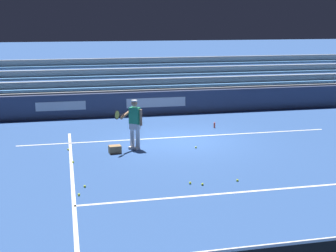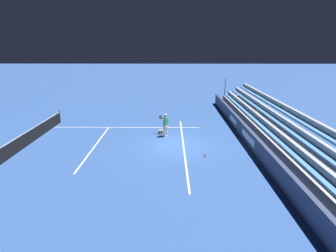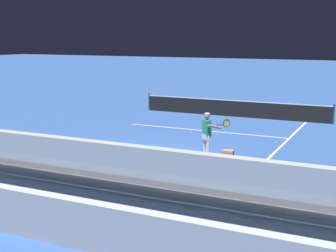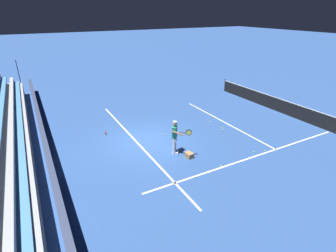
{
  "view_description": "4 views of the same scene",
  "coord_description": "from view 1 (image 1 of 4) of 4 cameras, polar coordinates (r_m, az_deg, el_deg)",
  "views": [
    {
      "loc": [
        4.18,
        16.31,
        4.41
      ],
      "look_at": [
        0.64,
        0.32,
        0.65
      ],
      "focal_mm": 50.0,
      "sensor_mm": 36.0,
      "label": 1
    },
    {
      "loc": [
        -16.52,
        0.4,
        6.55
      ],
      "look_at": [
        0.24,
        0.55,
        1.33
      ],
      "focal_mm": 28.0,
      "sensor_mm": 36.0,
      "label": 2
    },
    {
      "loc": [
        8.07,
        -15.64,
        4.57
      ],
      "look_at": [
        0.64,
        -0.06,
        1.25
      ],
      "focal_mm": 50.0,
      "sensor_mm": 36.0,
      "label": 3
    },
    {
      "loc": [
        11.87,
        -5.05,
        6.61
      ],
      "look_at": [
        0.19,
        1.29,
        0.69
      ],
      "focal_mm": 28.0,
      "sensor_mm": 36.0,
      "label": 4
    }
  ],
  "objects": [
    {
      "name": "ground_plane",
      "position": [
        17.41,
        1.82,
        -1.76
      ],
      "size": [
        160.0,
        160.0,
        0.0
      ],
      "primitive_type": "plane",
      "color": "#2D5193"
    },
    {
      "name": "tennis_ball_toward_net",
      "position": [
        13.22,
        8.46,
        -6.56
      ],
      "size": [
        0.07,
        0.07,
        0.07
      ],
      "primitive_type": "sphere",
      "color": "#CCE533",
      "rests_on": "ground"
    },
    {
      "name": "tennis_ball_by_box",
      "position": [
        12.27,
        -10.8,
        -8.22
      ],
      "size": [
        0.07,
        0.07,
        0.07
      ],
      "primitive_type": "sphere",
      "color": "#CCE533",
      "rests_on": "ground"
    },
    {
      "name": "ball_box_cardboard",
      "position": [
        15.84,
        -6.49,
        -2.84
      ],
      "size": [
        0.43,
        0.34,
        0.26
      ],
      "primitive_type": "cube",
      "rotation": [
        0.0,
        0.0,
        0.1
      ],
      "color": "#A87F51",
      "rests_on": "ground"
    },
    {
      "name": "bleacher_stand",
      "position": [
        23.74,
        -2.21,
        3.99
      ],
      "size": [
        25.6,
        2.4,
        2.95
      ],
      "color": "#9EA3A8",
      "rests_on": "ground"
    },
    {
      "name": "tennis_ball_midcourt",
      "position": [
        12.89,
        2.72,
        -6.95
      ],
      "size": [
        0.07,
        0.07,
        0.07
      ],
      "primitive_type": "sphere",
      "color": "#CCE533",
      "rests_on": "ground"
    },
    {
      "name": "court_service_line_white",
      "position": [
        12.4,
        8.15,
        -8.04
      ],
      "size": [
        8.22,
        0.1,
        0.01
      ],
      "primitive_type": "cube",
      "color": "white",
      "rests_on": "ground"
    },
    {
      "name": "tennis_player",
      "position": [
        16.11,
        -4.14,
        0.28
      ],
      "size": [
        0.99,
        0.78,
        1.71
      ],
      "color": "silver",
      "rests_on": "ground"
    },
    {
      "name": "back_wall_sponsor_board",
      "position": [
        22.0,
        -1.37,
        2.81
      ],
      "size": [
        26.94,
        0.25,
        1.1
      ],
      "color": "#384260",
      "rests_on": "ground"
    },
    {
      "name": "court_baseline_white",
      "position": [
        17.87,
        1.42,
        -1.36
      ],
      "size": [
        12.0,
        0.1,
        0.01
      ],
      "primitive_type": "cube",
      "color": "white",
      "rests_on": "ground"
    },
    {
      "name": "water_bottle",
      "position": [
        19.47,
        5.68,
        0.1
      ],
      "size": [
        0.07,
        0.07,
        0.22
      ],
      "primitive_type": "cylinder",
      "color": "#EA4C33",
      "rests_on": "ground"
    },
    {
      "name": "court_sideline_white",
      "position": [
        13.08,
        -11.54,
        -7.05
      ],
      "size": [
        0.1,
        12.0,
        0.01
      ],
      "primitive_type": "cube",
      "color": "white",
      "rests_on": "ground"
    },
    {
      "name": "tennis_ball_far_left",
      "position": [
        14.99,
        -11.51,
        -4.32
      ],
      "size": [
        0.07,
        0.07,
        0.07
      ],
      "primitive_type": "sphere",
      "color": "#CCE533",
      "rests_on": "ground"
    },
    {
      "name": "tennis_ball_near_player",
      "position": [
        12.81,
        4.22,
        -7.09
      ],
      "size": [
        0.07,
        0.07,
        0.07
      ],
      "primitive_type": "sphere",
      "color": "#CCE533",
      "rests_on": "ground"
    },
    {
      "name": "tennis_ball_far_right",
      "position": [
        16.45,
        -12.07,
        -2.81
      ],
      "size": [
        0.07,
        0.07,
        0.07
      ],
      "primitive_type": "sphere",
      "color": "#CCE533",
      "rests_on": "ground"
    },
    {
      "name": "tennis_ball_stray_back",
      "position": [
        12.82,
        -10.12,
        -7.25
      ],
      "size": [
        0.07,
        0.07,
        0.07
      ],
      "primitive_type": "sphere",
      "color": "#CCE533",
      "rests_on": "ground"
    },
    {
      "name": "tennis_ball_on_baseline",
      "position": [
        16.37,
        3.42,
        -2.61
      ],
      "size": [
        0.07,
        0.07,
        0.07
      ],
      "primitive_type": "sphere",
      "color": "#CCE533",
      "rests_on": "ground"
    }
  ]
}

